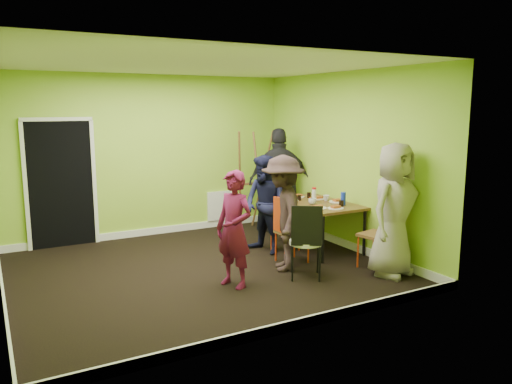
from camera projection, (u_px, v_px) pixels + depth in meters
ground at (202, 270)px, 6.98m from camera, size 5.00×5.00×0.00m
room_walls at (198, 200)px, 6.84m from camera, size 5.04×4.54×2.82m
dining_table at (317, 206)px, 7.94m from camera, size 0.90×1.50×0.75m
chair_left_far at (282, 220)px, 7.80m from camera, size 0.44×0.43×0.89m
chair_left_near at (288, 226)px, 7.21m from camera, size 0.43×0.42×0.97m
chair_back_end at (284, 191)px, 8.85m from camera, size 0.47×0.55×1.10m
chair_front_end at (382, 229)px, 6.91m from camera, size 0.50×0.50×1.02m
chair_bentwood at (306, 238)px, 6.52m from camera, size 0.54×0.54×1.01m
easel at (254, 181)px, 9.13m from camera, size 0.74×0.69×1.84m
plate_near_left at (291, 200)px, 8.10m from camera, size 0.25×0.25×0.01m
plate_near_right at (318, 208)px, 7.46m from camera, size 0.27×0.27×0.01m
plate_far_back at (298, 197)px, 8.39m from camera, size 0.22×0.22×0.01m
plate_far_front at (336, 208)px, 7.44m from camera, size 0.24×0.24×0.01m
plate_wall_back at (318, 199)px, 8.21m from camera, size 0.21×0.21×0.01m
plate_wall_front at (337, 202)px, 7.97m from camera, size 0.26×0.26×0.01m
thermos at (314, 196)px, 7.93m from camera, size 0.07×0.07×0.21m
blue_bottle at (343, 199)px, 7.70m from camera, size 0.08×0.08×0.20m
orange_bottle at (310, 199)px, 7.99m from camera, size 0.04×0.04×0.07m
glass_mid at (299, 198)px, 8.09m from camera, size 0.06×0.06×0.09m
glass_back at (309, 195)px, 8.31m from camera, size 0.06×0.06×0.10m
glass_front at (341, 203)px, 7.61m from camera, size 0.07×0.07×0.10m
cup_a at (312, 201)px, 7.75m from camera, size 0.12×0.12×0.10m
cup_b at (326, 198)px, 8.05m from camera, size 0.10×0.10×0.09m
person_standing at (234, 229)px, 6.24m from camera, size 0.54×0.64×1.48m
person_left_far at (265, 205)px, 7.69m from camera, size 0.74×0.86×1.53m
person_left_near at (283, 213)px, 6.88m from camera, size 0.97×1.19×1.61m
person_back_end at (280, 181)px, 8.91m from camera, size 1.19×0.85×1.88m
person_front_end at (394, 210)px, 6.65m from camera, size 0.99×0.78×1.79m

